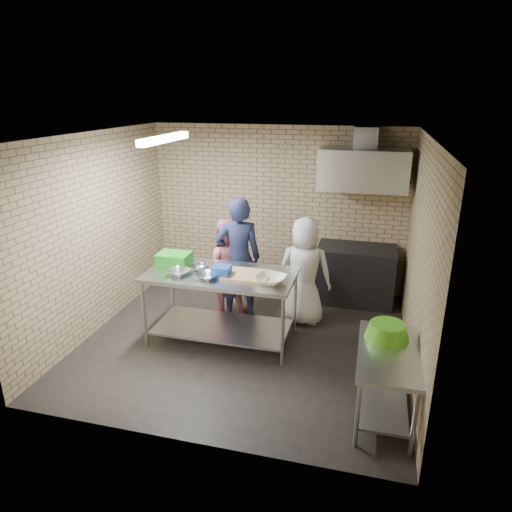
{
  "coord_description": "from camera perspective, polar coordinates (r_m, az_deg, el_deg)",
  "views": [
    {
      "loc": [
        1.51,
        -5.29,
        3.17
      ],
      "look_at": [
        0.1,
        0.2,
        1.15
      ],
      "focal_mm": 32.25,
      "sensor_mm": 36.0,
      "label": 1
    }
  ],
  "objects": [
    {
      "name": "mixing_bowl_a",
      "position": [
        5.96,
        -9.59,
        -2.02
      ],
      "size": [
        0.36,
        0.36,
        0.07
      ],
      "primitive_type": "imported",
      "rotation": [
        0.0,
        0.0,
        -0.21
      ],
      "color": "silver",
      "rests_on": "prep_table"
    },
    {
      "name": "cutting_board",
      "position": [
        5.85,
        -1.21,
        -2.38
      ],
      "size": [
        0.59,
        0.45,
        0.03
      ],
      "primitive_type": "cube",
      "color": "tan",
      "rests_on": "prep_table"
    },
    {
      "name": "prep_table",
      "position": [
        6.17,
        -4.28,
        -6.29
      ],
      "size": [
        1.93,
        0.96,
        0.96
      ],
      "primitive_type": "cube",
      "color": "#B3B6BA",
      "rests_on": "floor"
    },
    {
      "name": "man_navy",
      "position": [
        6.64,
        -2.21,
        -0.31
      ],
      "size": [
        0.77,
        0.63,
        1.82
      ],
      "primitive_type": "imported",
      "rotation": [
        0.0,
        0.0,
        3.49
      ],
      "color": "#161B37",
      "rests_on": "floor"
    },
    {
      "name": "woman_white",
      "position": [
        6.53,
        6.01,
        -1.92
      ],
      "size": [
        0.79,
        0.53,
        1.57
      ],
      "primitive_type": "imported",
      "rotation": [
        0.0,
        0.0,
        3.18
      ],
      "color": "silver",
      "rests_on": "floor"
    },
    {
      "name": "front_wall",
      "position": [
        4.05,
        -9.24,
        -7.37
      ],
      "size": [
        4.2,
        0.06,
        2.7
      ],
      "primitive_type": "cube",
      "color": "tan",
      "rests_on": "ground"
    },
    {
      "name": "woman_pink",
      "position": [
        6.85,
        -3.9,
        -1.27
      ],
      "size": [
        0.84,
        0.73,
        1.46
      ],
      "primitive_type": "imported",
      "rotation": [
        0.0,
        0.0,
        3.42
      ],
      "color": "pink",
      "rests_on": "floor"
    },
    {
      "name": "green_crate",
      "position": [
        6.29,
        -10.12,
        -0.4
      ],
      "size": [
        0.43,
        0.32,
        0.17
      ],
      "primitive_type": "cube",
      "color": "#21961B",
      "rests_on": "prep_table"
    },
    {
      "name": "ceiling",
      "position": [
        5.52,
        -1.57,
        14.72
      ],
      "size": [
        4.2,
        4.2,
        0.0
      ],
      "primitive_type": "plane",
      "rotation": [
        3.14,
        0.0,
        0.0
      ],
      "color": "black",
      "rests_on": "ground"
    },
    {
      "name": "mixing_bowl_b",
      "position": [
        6.1,
        -6.93,
        -1.38
      ],
      "size": [
        0.27,
        0.27,
        0.07
      ],
      "primitive_type": "imported",
      "rotation": [
        0.0,
        0.0,
        -0.21
      ],
      "color": "#B2B5B9",
      "rests_on": "prep_table"
    },
    {
      "name": "mixing_bowl_c",
      "position": [
        5.8,
        -6.04,
        -2.5
      ],
      "size": [
        0.33,
        0.33,
        0.07
      ],
      "primitive_type": "imported",
      "rotation": [
        0.0,
        0.0,
        -0.21
      ],
      "color": "#B2B4BA",
      "rests_on": "prep_table"
    },
    {
      "name": "fluorescent_fixture",
      "position": [
        5.88,
        -11.28,
        14.08
      ],
      "size": [
        0.1,
        1.25,
        0.08
      ],
      "primitive_type": "cube",
      "color": "white",
      "rests_on": "ceiling"
    },
    {
      "name": "range_hood",
      "position": [
        7.07,
        13.17,
        10.42
      ],
      "size": [
        1.3,
        0.6,
        0.6
      ],
      "primitive_type": "cube",
      "color": "silver",
      "rests_on": "back_wall"
    },
    {
      "name": "green_basin",
      "position": [
        5.02,
        15.97,
        -8.93
      ],
      "size": [
        0.46,
        0.46,
        0.17
      ],
      "primitive_type": null,
      "color": "#59C626",
      "rests_on": "side_counter"
    },
    {
      "name": "back_wall",
      "position": [
        7.66,
        2.65,
        5.87
      ],
      "size": [
        4.2,
        0.06,
        2.7
      ],
      "primitive_type": "cube",
      "color": "tan",
      "rests_on": "ground"
    },
    {
      "name": "stove",
      "position": [
        7.45,
        12.18,
        -2.24
      ],
      "size": [
        1.2,
        0.7,
        0.9
      ],
      "primitive_type": "cube",
      "color": "black",
      "rests_on": "floor"
    },
    {
      "name": "side_counter",
      "position": [
        5.04,
        15.73,
        -14.89
      ],
      "size": [
        0.6,
        1.2,
        0.75
      ],
      "primitive_type": "cube",
      "color": "silver",
      "rests_on": "floor"
    },
    {
      "name": "left_wall",
      "position": [
        6.66,
        -19.14,
        2.65
      ],
      "size": [
        0.06,
        4.0,
        2.7
      ],
      "primitive_type": "cube",
      "color": "tan",
      "rests_on": "ground"
    },
    {
      "name": "hood_duct",
      "position": [
        7.17,
        13.5,
        14.14
      ],
      "size": [
        0.35,
        0.3,
        0.3
      ],
      "primitive_type": "cube",
      "color": "#A5A8AD",
      "rests_on": "back_wall"
    },
    {
      "name": "bottle_green",
      "position": [
        7.28,
        16.75,
        9.67
      ],
      "size": [
        0.06,
        0.06,
        0.15
      ],
      "primitive_type": "cylinder",
      "color": "green",
      "rests_on": "wall_shelf"
    },
    {
      "name": "wall_shelf",
      "position": [
        7.29,
        15.49,
        9.05
      ],
      "size": [
        0.8,
        0.2,
        0.04
      ],
      "primitive_type": "cube",
      "color": "#3F2B19",
      "rests_on": "back_wall"
    },
    {
      "name": "floor",
      "position": [
        6.35,
        -1.35,
        -10.34
      ],
      "size": [
        4.2,
        4.2,
        0.0
      ],
      "primitive_type": "plane",
      "color": "black",
      "rests_on": "ground"
    },
    {
      "name": "right_wall",
      "position": [
        5.62,
        19.61,
        -0.45
      ],
      "size": [
        0.06,
        4.0,
        2.7
      ],
      "primitive_type": "cube",
      "color": "tan",
      "rests_on": "ground"
    },
    {
      "name": "bottle_red",
      "position": [
        7.27,
        13.58,
        10.06
      ],
      "size": [
        0.07,
        0.07,
        0.18
      ],
      "primitive_type": "cylinder",
      "color": "#B22619",
      "rests_on": "wall_shelf"
    },
    {
      "name": "blue_tub",
      "position": [
        5.84,
        -4.26,
        -1.89
      ],
      "size": [
        0.21,
        0.21,
        0.14
      ],
      "primitive_type": "cube",
      "color": "#1850B4",
      "rests_on": "prep_table"
    },
    {
      "name": "ceramic_bowl",
      "position": [
        5.64,
        1.86,
        -2.91
      ],
      "size": [
        0.44,
        0.44,
        0.09
      ],
      "primitive_type": "imported",
      "rotation": [
        0.0,
        0.0,
        -0.21
      ],
      "color": "beige",
      "rests_on": "prep_table"
    }
  ]
}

